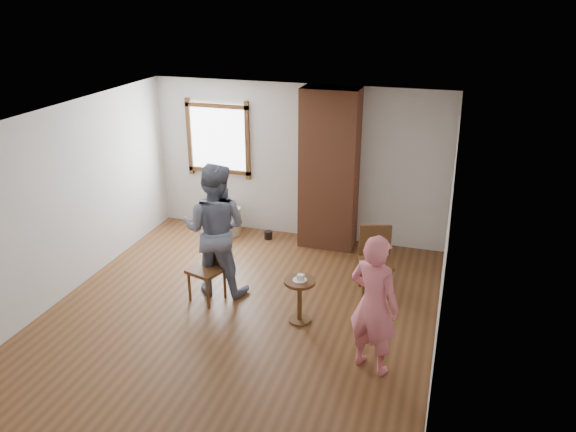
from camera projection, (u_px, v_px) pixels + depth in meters
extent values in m
plane|color=brown|center=(239.00, 315.00, 7.38)|extent=(5.50, 5.50, 0.00)
cube|color=silver|center=(297.00, 162.00, 9.32)|extent=(5.00, 0.04, 2.60)
cube|color=silver|center=(63.00, 203.00, 7.57)|extent=(0.04, 5.50, 2.60)
cube|color=silver|center=(445.00, 250.00, 6.21)|extent=(0.04, 5.50, 2.60)
cube|color=white|center=(231.00, 120.00, 6.39)|extent=(5.00, 5.50, 0.04)
cube|color=brown|center=(218.00, 139.00, 9.55)|extent=(1.14, 0.06, 1.34)
cube|color=white|center=(218.00, 139.00, 9.57)|extent=(1.00, 0.02, 1.20)
cube|color=#9D5738|center=(329.00, 170.00, 8.94)|extent=(0.90, 0.50, 2.60)
cylinder|color=tan|center=(230.00, 221.00, 9.71)|extent=(0.40, 0.40, 0.48)
cylinder|color=black|center=(268.00, 235.00, 9.59)|extent=(0.16, 0.16, 0.14)
cube|color=brown|center=(206.00, 270.00, 7.59)|extent=(0.53, 0.53, 0.05)
cylinder|color=brown|center=(189.00, 286.00, 7.64)|extent=(0.04, 0.04, 0.45)
cylinder|color=brown|center=(208.00, 293.00, 7.46)|extent=(0.04, 0.04, 0.45)
cylinder|color=brown|center=(206.00, 276.00, 7.90)|extent=(0.04, 0.04, 0.45)
cylinder|color=brown|center=(225.00, 283.00, 7.72)|extent=(0.04, 0.04, 0.45)
cube|color=brown|center=(215.00, 250.00, 7.65)|extent=(0.41, 0.16, 0.45)
cube|color=brown|center=(376.00, 263.00, 7.74)|extent=(0.55, 0.55, 0.05)
cylinder|color=brown|center=(364.00, 284.00, 7.66)|extent=(0.04, 0.04, 0.48)
cylinder|color=brown|center=(390.00, 284.00, 7.66)|extent=(0.04, 0.04, 0.48)
cylinder|color=brown|center=(361.00, 272.00, 7.99)|extent=(0.04, 0.04, 0.48)
cylinder|color=brown|center=(386.00, 272.00, 7.99)|extent=(0.04, 0.04, 0.48)
cube|color=brown|center=(375.00, 241.00, 7.83)|extent=(0.44, 0.17, 0.48)
cylinder|color=brown|center=(300.00, 282.00, 7.03)|extent=(0.40, 0.40, 0.04)
cylinder|color=brown|center=(300.00, 302.00, 7.14)|extent=(0.06, 0.06, 0.54)
cylinder|color=brown|center=(299.00, 320.00, 7.25)|extent=(0.28, 0.28, 0.03)
cylinder|color=white|center=(300.00, 280.00, 7.02)|extent=(0.18, 0.18, 0.01)
cube|color=white|center=(301.00, 278.00, 7.01)|extent=(0.08, 0.07, 0.06)
imported|color=#141C38|center=(215.00, 229.00, 7.64)|extent=(0.96, 0.78, 1.88)
imported|color=pink|center=(374.00, 304.00, 6.07)|extent=(0.70, 0.59, 1.64)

